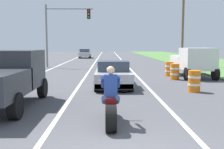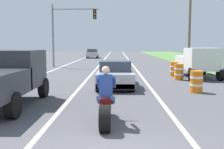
{
  "view_description": "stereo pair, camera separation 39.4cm",
  "coord_description": "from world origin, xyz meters",
  "px_view_note": "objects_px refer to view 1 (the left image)",
  "views": [
    {
      "loc": [
        -0.3,
        -4.71,
        2.19
      ],
      "look_at": [
        -0.1,
        6.04,
        1.0
      ],
      "focal_mm": 43.34,
      "sensor_mm": 36.0,
      "label": 1
    },
    {
      "loc": [
        0.1,
        -4.71,
        2.19
      ],
      "look_at": [
        -0.1,
        6.04,
        1.0
      ],
      "focal_mm": 43.34,
      "sensor_mm": 36.0,
      "label": 2
    }
  ],
  "objects_px": {
    "pickup_truck_left_lane_dark_grey": "(5,76)",
    "distant_car_far_ahead": "(85,53)",
    "construction_barrel_far": "(169,69)",
    "construction_barrel_mid": "(175,72)",
    "construction_barrel_nearest": "(194,81)",
    "traffic_light_mast_near": "(61,26)",
    "sports_car_silver": "(113,75)",
    "pickup_truck_right_shoulder_white": "(193,61)",
    "motorcycle_with_rider": "(111,104)"
  },
  "relations": [
    {
      "from": "construction_barrel_mid",
      "to": "traffic_light_mast_near",
      "type": "bearing_deg",
      "value": 132.39
    },
    {
      "from": "traffic_light_mast_near",
      "to": "construction_barrel_mid",
      "type": "bearing_deg",
      "value": -47.61
    },
    {
      "from": "pickup_truck_left_lane_dark_grey",
      "to": "construction_barrel_mid",
      "type": "xyz_separation_m",
      "value": [
        7.83,
        7.42,
        -0.6
      ]
    },
    {
      "from": "construction_barrel_nearest",
      "to": "sports_car_silver",
      "type": "bearing_deg",
      "value": 155.64
    },
    {
      "from": "pickup_truck_left_lane_dark_grey",
      "to": "pickup_truck_right_shoulder_white",
      "type": "distance_m",
      "value": 12.84
    },
    {
      "from": "sports_car_silver",
      "to": "construction_barrel_mid",
      "type": "distance_m",
      "value": 4.84
    },
    {
      "from": "construction_barrel_nearest",
      "to": "distant_car_far_ahead",
      "type": "height_order",
      "value": "distant_car_far_ahead"
    },
    {
      "from": "pickup_truck_left_lane_dark_grey",
      "to": "traffic_light_mast_near",
      "type": "relative_size",
      "value": 0.8
    },
    {
      "from": "distant_car_far_ahead",
      "to": "construction_barrel_nearest",
      "type": "bearing_deg",
      "value": -76.61
    },
    {
      "from": "motorcycle_with_rider",
      "to": "construction_barrel_far",
      "type": "xyz_separation_m",
      "value": [
        4.28,
        11.63,
        -0.09
      ]
    },
    {
      "from": "construction_barrel_nearest",
      "to": "motorcycle_with_rider",
      "type": "bearing_deg",
      "value": -127.41
    },
    {
      "from": "traffic_light_mast_near",
      "to": "sports_car_silver",
      "type": "bearing_deg",
      "value": -68.94
    },
    {
      "from": "construction_barrel_far",
      "to": "construction_barrel_nearest",
      "type": "bearing_deg",
      "value": -92.86
    },
    {
      "from": "construction_barrel_far",
      "to": "distant_car_far_ahead",
      "type": "relative_size",
      "value": 0.25
    },
    {
      "from": "pickup_truck_left_lane_dark_grey",
      "to": "construction_barrel_far",
      "type": "relative_size",
      "value": 4.8
    },
    {
      "from": "motorcycle_with_rider",
      "to": "pickup_truck_left_lane_dark_grey",
      "type": "distance_m",
      "value": 4.31
    },
    {
      "from": "construction_barrel_nearest",
      "to": "construction_barrel_far",
      "type": "xyz_separation_m",
      "value": [
        0.32,
        6.46,
        0.0
      ]
    },
    {
      "from": "pickup_truck_right_shoulder_white",
      "to": "distant_car_far_ahead",
      "type": "height_order",
      "value": "pickup_truck_right_shoulder_white"
    },
    {
      "from": "construction_barrel_nearest",
      "to": "construction_barrel_mid",
      "type": "distance_m",
      "value": 4.48
    },
    {
      "from": "pickup_truck_left_lane_dark_grey",
      "to": "construction_barrel_nearest",
      "type": "xyz_separation_m",
      "value": [
        7.61,
        2.94,
        -0.6
      ]
    },
    {
      "from": "pickup_truck_left_lane_dark_grey",
      "to": "construction_barrel_mid",
      "type": "bearing_deg",
      "value": 43.47
    },
    {
      "from": "motorcycle_with_rider",
      "to": "construction_barrel_mid",
      "type": "relative_size",
      "value": 2.21
    },
    {
      "from": "motorcycle_with_rider",
      "to": "construction_barrel_mid",
      "type": "xyz_separation_m",
      "value": [
        4.17,
        9.65,
        -0.09
      ]
    },
    {
      "from": "pickup_truck_left_lane_dark_grey",
      "to": "construction_barrel_nearest",
      "type": "bearing_deg",
      "value": 21.14
    },
    {
      "from": "pickup_truck_left_lane_dark_grey",
      "to": "construction_barrel_mid",
      "type": "distance_m",
      "value": 10.8
    },
    {
      "from": "traffic_light_mast_near",
      "to": "construction_barrel_far",
      "type": "bearing_deg",
      "value": -40.58
    },
    {
      "from": "pickup_truck_right_shoulder_white",
      "to": "construction_barrel_mid",
      "type": "bearing_deg",
      "value": -139.32
    },
    {
      "from": "motorcycle_with_rider",
      "to": "traffic_light_mast_near",
      "type": "height_order",
      "value": "traffic_light_mast_near"
    },
    {
      "from": "pickup_truck_right_shoulder_white",
      "to": "construction_barrel_mid",
      "type": "distance_m",
      "value": 2.14
    },
    {
      "from": "motorcycle_with_rider",
      "to": "pickup_truck_right_shoulder_white",
      "type": "bearing_deg",
      "value": 62.47
    },
    {
      "from": "sports_car_silver",
      "to": "construction_barrel_mid",
      "type": "relative_size",
      "value": 4.3
    },
    {
      "from": "traffic_light_mast_near",
      "to": "pickup_truck_left_lane_dark_grey",
      "type": "bearing_deg",
      "value": -87.09
    },
    {
      "from": "construction_barrel_nearest",
      "to": "pickup_truck_left_lane_dark_grey",
      "type": "bearing_deg",
      "value": -158.86
    },
    {
      "from": "motorcycle_with_rider",
      "to": "traffic_light_mast_near",
      "type": "relative_size",
      "value": 0.37
    },
    {
      "from": "motorcycle_with_rider",
      "to": "pickup_truck_right_shoulder_white",
      "type": "xyz_separation_m",
      "value": [
        5.73,
        10.99,
        0.51
      ]
    },
    {
      "from": "pickup_truck_left_lane_dark_grey",
      "to": "distant_car_far_ahead",
      "type": "xyz_separation_m",
      "value": [
        -0.09,
        35.3,
        -0.33
      ]
    },
    {
      "from": "construction_barrel_far",
      "to": "sports_car_silver",
      "type": "bearing_deg",
      "value": -130.41
    },
    {
      "from": "sports_car_silver",
      "to": "distant_car_far_ahead",
      "type": "bearing_deg",
      "value": 97.37
    },
    {
      "from": "sports_car_silver",
      "to": "pickup_truck_right_shoulder_white",
      "type": "relative_size",
      "value": 0.9
    },
    {
      "from": "pickup_truck_right_shoulder_white",
      "to": "distant_car_far_ahead",
      "type": "distance_m",
      "value": 28.18
    },
    {
      "from": "sports_car_silver",
      "to": "pickup_truck_left_lane_dark_grey",
      "type": "relative_size",
      "value": 0.9
    },
    {
      "from": "sports_car_silver",
      "to": "construction_barrel_far",
      "type": "bearing_deg",
      "value": 49.59
    },
    {
      "from": "sports_car_silver",
      "to": "construction_barrel_mid",
      "type": "xyz_separation_m",
      "value": [
        3.95,
        2.78,
        -0.13
      ]
    },
    {
      "from": "pickup_truck_left_lane_dark_grey",
      "to": "distant_car_far_ahead",
      "type": "bearing_deg",
      "value": 90.15
    },
    {
      "from": "traffic_light_mast_near",
      "to": "distant_car_far_ahead",
      "type": "relative_size",
      "value": 1.5
    },
    {
      "from": "motorcycle_with_rider",
      "to": "sports_car_silver",
      "type": "xyz_separation_m",
      "value": [
        0.22,
        6.86,
        0.04
      ]
    },
    {
      "from": "traffic_light_mast_near",
      "to": "construction_barrel_far",
      "type": "height_order",
      "value": "traffic_light_mast_near"
    },
    {
      "from": "construction_barrel_far",
      "to": "construction_barrel_mid",
      "type": "bearing_deg",
      "value": -93.12
    },
    {
      "from": "traffic_light_mast_near",
      "to": "distant_car_far_ahead",
      "type": "distance_m",
      "value": 18.66
    },
    {
      "from": "construction_barrel_mid",
      "to": "construction_barrel_nearest",
      "type": "bearing_deg",
      "value": -92.75
    }
  ]
}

